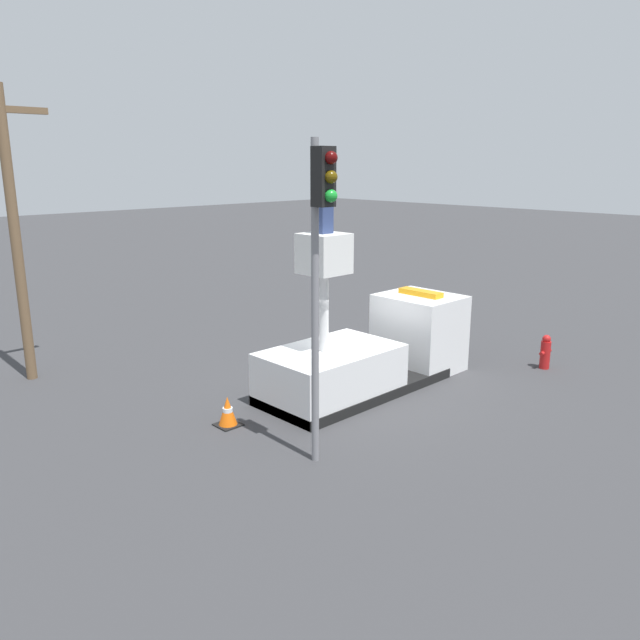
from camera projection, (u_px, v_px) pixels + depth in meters
The scene contains 7 objects.
ground_plane at pixel (356, 390), 15.57m from camera, with size 120.00×120.00×0.00m, color #38383A.
bucket_truck at pixel (371, 353), 15.72m from camera, with size 5.95×2.13×4.00m.
worker at pixel (324, 193), 13.62m from camera, with size 0.40×0.26×1.75m.
traffic_light_pole at pixel (320, 242), 10.82m from camera, with size 0.34×0.57×5.95m.
fire_hydrant at pixel (545, 352), 17.12m from camera, with size 0.51×0.27×0.96m.
traffic_cone_rear at pixel (228, 412), 13.42m from camera, with size 0.50×0.50×0.66m.
utility_pole at pixel (14, 226), 15.47m from camera, with size 2.20×0.26×7.36m.
Camera 1 is at (-10.80, -9.95, 5.55)m, focal length 35.00 mm.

